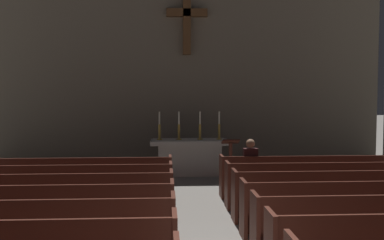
{
  "coord_description": "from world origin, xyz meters",
  "views": [
    {
      "loc": [
        -0.68,
        -4.42,
        2.39
      ],
      "look_at": [
        0.0,
        7.3,
        1.65
      ],
      "focal_mm": 43.0,
      "sensor_mm": 36.0,
      "label": 1
    }
  ],
  "objects_px": {
    "lone_worshipper": "(250,166)",
    "pew_left_row_4": "(49,212)",
    "pew_right_row_4": "(361,207)",
    "pew_left_row_6": "(73,187)",
    "pew_left_row_5": "(63,198)",
    "pew_right_row_6": "(321,184)",
    "pew_left_row_7": "(82,178)",
    "candlestick_inner_left": "(179,130)",
    "altar": "(189,156)",
    "pew_left_row_3": "(31,231)",
    "candlestick_inner_right": "(200,130)",
    "lectern": "(230,162)",
    "pew_right_row_7": "(307,175)",
    "pew_right_row_5": "(339,194)",
    "candlestick_outer_left": "(159,131)",
    "candlestick_outer_right": "(219,130)"
  },
  "relations": [
    {
      "from": "candlestick_outer_left",
      "to": "lone_worshipper",
      "type": "distance_m",
      "value": 3.52
    },
    {
      "from": "pew_left_row_3",
      "to": "lectern",
      "type": "xyz_separation_m",
      "value": [
        3.53,
        5.47,
        0.07
      ]
    },
    {
      "from": "pew_right_row_4",
      "to": "lone_worshipper",
      "type": "xyz_separation_m",
      "value": [
        -1.31,
        2.92,
        0.22
      ]
    },
    {
      "from": "candlestick_inner_right",
      "to": "candlestick_inner_left",
      "type": "bearing_deg",
      "value": 180.0
    },
    {
      "from": "pew_right_row_6",
      "to": "candlestick_inner_right",
      "type": "xyz_separation_m",
      "value": [
        -2.22,
        3.79,
        0.79
      ]
    },
    {
      "from": "pew_left_row_7",
      "to": "candlestick_inner_right",
      "type": "distance_m",
      "value": 4.08
    },
    {
      "from": "lone_worshipper",
      "to": "pew_right_row_7",
      "type": "bearing_deg",
      "value": -1.71
    },
    {
      "from": "pew_left_row_6",
      "to": "pew_right_row_4",
      "type": "height_order",
      "value": "same"
    },
    {
      "from": "pew_right_row_6",
      "to": "lectern",
      "type": "bearing_deg",
      "value": 120.29
    },
    {
      "from": "pew_right_row_4",
      "to": "pew_left_row_6",
      "type": "bearing_deg",
      "value": 159.16
    },
    {
      "from": "pew_left_row_4",
      "to": "pew_right_row_6",
      "type": "distance_m",
      "value": 5.4
    },
    {
      "from": "altar",
      "to": "lone_worshipper",
      "type": "relative_size",
      "value": 1.67
    },
    {
      "from": "pew_left_row_6",
      "to": "lone_worshipper",
      "type": "height_order",
      "value": "lone_worshipper"
    },
    {
      "from": "pew_left_row_3",
      "to": "pew_left_row_7",
      "type": "height_order",
      "value": "same"
    },
    {
      "from": "pew_left_row_3",
      "to": "pew_right_row_5",
      "type": "relative_size",
      "value": 1.0
    },
    {
      "from": "pew_right_row_7",
      "to": "candlestick_outer_left",
      "type": "xyz_separation_m",
      "value": [
        -3.37,
        2.83,
        0.79
      ]
    },
    {
      "from": "pew_left_row_5",
      "to": "pew_left_row_7",
      "type": "bearing_deg",
      "value": 90.0
    },
    {
      "from": "lone_worshipper",
      "to": "pew_left_row_3",
      "type": "bearing_deg",
      "value": -133.92
    },
    {
      "from": "pew_left_row_5",
      "to": "pew_right_row_4",
      "type": "distance_m",
      "value": 5.13
    },
    {
      "from": "pew_left_row_7",
      "to": "pew_right_row_7",
      "type": "height_order",
      "value": "same"
    },
    {
      "from": "pew_left_row_5",
      "to": "pew_right_row_6",
      "type": "xyz_separation_m",
      "value": [
        5.04,
        0.96,
        0.0
      ]
    },
    {
      "from": "pew_left_row_4",
      "to": "candlestick_inner_left",
      "type": "distance_m",
      "value": 6.18
    },
    {
      "from": "pew_right_row_6",
      "to": "candlestick_inner_left",
      "type": "height_order",
      "value": "candlestick_inner_left"
    },
    {
      "from": "pew_left_row_4",
      "to": "pew_right_row_4",
      "type": "height_order",
      "value": "same"
    },
    {
      "from": "pew_right_row_6",
      "to": "lectern",
      "type": "height_order",
      "value": "lectern"
    },
    {
      "from": "pew_right_row_5",
      "to": "pew_right_row_7",
      "type": "relative_size",
      "value": 1.0
    },
    {
      "from": "pew_right_row_7",
      "to": "candlestick_outer_left",
      "type": "distance_m",
      "value": 4.48
    },
    {
      "from": "altar",
      "to": "candlestick_inner_right",
      "type": "distance_m",
      "value": 0.8
    },
    {
      "from": "pew_left_row_3",
      "to": "candlestick_outer_right",
      "type": "bearing_deg",
      "value": 63.19
    },
    {
      "from": "lectern",
      "to": "pew_left_row_6",
      "type": "bearing_deg",
      "value": -143.7
    },
    {
      "from": "lone_worshipper",
      "to": "pew_left_row_4",
      "type": "bearing_deg",
      "value": -142.0
    },
    {
      "from": "pew_left_row_5",
      "to": "pew_right_row_7",
      "type": "bearing_deg",
      "value": 20.84
    },
    {
      "from": "pew_left_row_6",
      "to": "candlestick_inner_left",
      "type": "height_order",
      "value": "candlestick_inner_left"
    },
    {
      "from": "pew_left_row_3",
      "to": "candlestick_outer_left",
      "type": "relative_size",
      "value": 4.95
    },
    {
      "from": "pew_left_row_7",
      "to": "candlestick_inner_left",
      "type": "xyz_separation_m",
      "value": [
        2.22,
        2.83,
        0.79
      ]
    },
    {
      "from": "pew_right_row_5",
      "to": "candlestick_outer_left",
      "type": "distance_m",
      "value": 5.88
    },
    {
      "from": "altar",
      "to": "lectern",
      "type": "distance_m",
      "value": 1.57
    },
    {
      "from": "pew_left_row_7",
      "to": "pew_right_row_5",
      "type": "height_order",
      "value": "same"
    },
    {
      "from": "altar",
      "to": "pew_left_row_3",
      "type": "bearing_deg",
      "value": -110.7
    },
    {
      "from": "pew_left_row_5",
      "to": "candlestick_inner_right",
      "type": "relative_size",
      "value": 4.95
    },
    {
      "from": "altar",
      "to": "candlestick_inner_left",
      "type": "xyz_separation_m",
      "value": [
        -0.3,
        0.0,
        0.74
      ]
    },
    {
      "from": "candlestick_inner_left",
      "to": "lectern",
      "type": "height_order",
      "value": "candlestick_inner_left"
    },
    {
      "from": "pew_right_row_7",
      "to": "lone_worshipper",
      "type": "height_order",
      "value": "lone_worshipper"
    },
    {
      "from": "pew_left_row_3",
      "to": "pew_right_row_5",
      "type": "bearing_deg",
      "value": 20.84
    },
    {
      "from": "pew_left_row_5",
      "to": "altar",
      "type": "height_order",
      "value": "altar"
    },
    {
      "from": "pew_left_row_6",
      "to": "pew_right_row_6",
      "type": "xyz_separation_m",
      "value": [
        5.04,
        0.0,
        0.0
      ]
    },
    {
      "from": "pew_left_row_3",
      "to": "lectern",
      "type": "bearing_deg",
      "value": 57.18
    },
    {
      "from": "pew_left_row_3",
      "to": "pew_left_row_6",
      "type": "distance_m",
      "value": 2.88
    },
    {
      "from": "pew_left_row_7",
      "to": "lectern",
      "type": "xyz_separation_m",
      "value": [
        3.53,
        1.63,
        0.07
      ]
    },
    {
      "from": "pew_left_row_5",
      "to": "candlestick_inner_right",
      "type": "height_order",
      "value": "candlestick_inner_right"
    }
  ]
}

